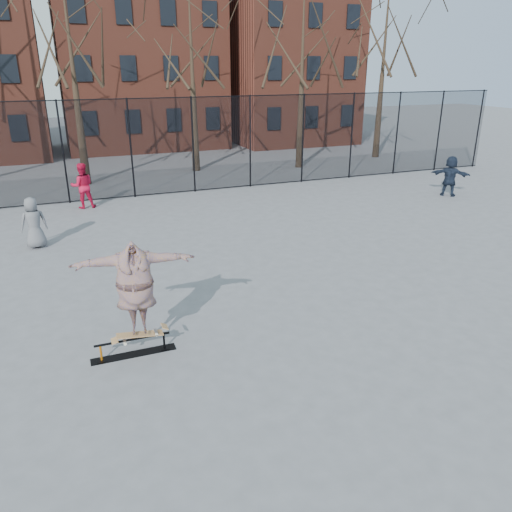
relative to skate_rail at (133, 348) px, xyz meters
name	(u,v)px	position (x,y,z in m)	size (l,w,h in m)	color
ground	(304,338)	(3.33, -0.64, -0.14)	(100.00, 100.00, 0.00)	slate
skate_rail	(133,348)	(0.00, 0.00, 0.00)	(1.61, 0.25, 0.35)	black
skateboard	(140,334)	(0.15, 0.00, 0.27)	(0.94, 0.22, 0.11)	#A77B43
skater	(136,288)	(0.15, 0.00, 1.24)	(2.24, 0.61, 1.82)	#6B3482
bystander_grey	(34,223)	(-1.81, 7.19, 0.64)	(0.76, 0.50, 1.56)	slate
bystander_red	(82,186)	(-0.15, 11.36, 0.73)	(0.84, 0.66, 1.74)	red
bystander_navy	(450,176)	(14.33, 7.71, 0.71)	(1.57, 0.50, 1.69)	#192233
fence	(165,146)	(3.32, 12.36, 1.92)	(34.03, 0.07, 4.00)	black
tree_row	(132,13)	(3.08, 16.51, 7.22)	(33.66, 7.46, 10.67)	black
rowhouses	(129,50)	(4.05, 25.36, 5.93)	(29.00, 7.00, 13.00)	brown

